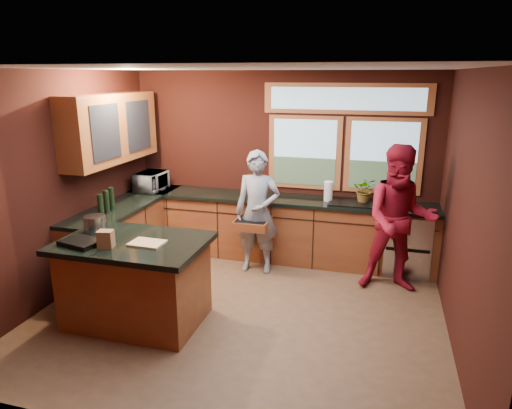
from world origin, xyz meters
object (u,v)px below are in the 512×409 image
at_px(island, 136,281).
at_px(person_red, 400,220).
at_px(person_grey, 257,212).
at_px(cutting_board, 147,243).
at_px(stock_pot, 95,224).

xyz_separation_m(island, person_red, (2.75, 1.58, 0.45)).
bearing_deg(island, person_grey, 61.60).
bearing_deg(person_red, island, -155.35).
bearing_deg(person_grey, person_red, -6.64).
height_order(island, cutting_board, cutting_board).
bearing_deg(person_grey, stock_pot, -137.13).
bearing_deg(island, person_red, 29.94).
distance_m(person_red, stock_pot, 3.60).
height_order(person_grey, stock_pot, person_grey).
bearing_deg(person_red, person_grey, 171.59).
relative_size(island, stock_pot, 6.46).
height_order(island, person_red, person_red).
relative_size(person_red, stock_pot, 7.70).
xyz_separation_m(person_grey, person_red, (1.84, -0.10, 0.08)).
bearing_deg(cutting_board, person_grey, 67.73).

